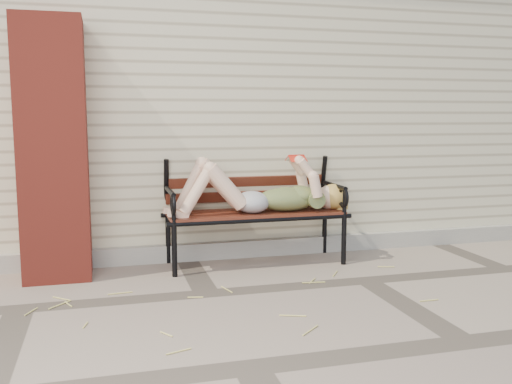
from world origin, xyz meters
name	(u,v)px	position (x,y,z in m)	size (l,w,h in m)	color
ground	(367,280)	(0.00, 0.00, 0.00)	(80.00, 80.00, 0.00)	gray
house_wall	(262,96)	(0.00, 3.00, 1.50)	(8.00, 4.00, 3.00)	beige
foundation_strip	(320,244)	(0.00, 0.97, 0.07)	(8.00, 0.10, 0.15)	#AFAC9E
brick_pillar	(54,150)	(-2.30, 0.75, 1.00)	(0.50, 0.50, 2.00)	maroon
garden_bench	(252,194)	(-0.70, 0.82, 0.59)	(1.64, 0.65, 1.06)	black
reading_woman	(258,191)	(-0.68, 0.69, 0.63)	(1.54, 0.35, 0.49)	#0A3646
straw_scatter	(299,312)	(-0.74, -0.55, 0.01)	(2.94, 1.73, 0.01)	#DCCE6B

